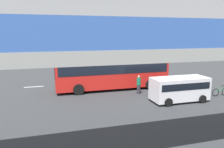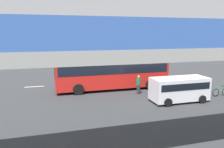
{
  "view_description": "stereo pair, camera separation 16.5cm",
  "coord_description": "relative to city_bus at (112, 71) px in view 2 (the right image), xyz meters",
  "views": [
    {
      "loc": [
        6.36,
        21.21,
        5.69
      ],
      "look_at": [
        0.17,
        0.03,
        1.6
      ],
      "focal_mm": 35.21,
      "sensor_mm": 36.0,
      "label": 1
    },
    {
      "loc": [
        6.2,
        21.26,
        5.69
      ],
      "look_at": [
        0.17,
        0.03,
        1.6
      ],
      "focal_mm": 35.21,
      "sensor_mm": 36.0,
      "label": 2
    }
  ],
  "objects": [
    {
      "name": "ground",
      "position": [
        -0.1,
        0.08,
        -1.88
      ],
      "size": [
        80.0,
        80.0,
        0.0
      ],
      "primitive_type": "plane",
      "color": "#2D3033"
    },
    {
      "name": "city_bus",
      "position": [
        0.0,
        0.0,
        0.0
      ],
      "size": [
        11.54,
        2.85,
        3.15
      ],
      "color": "red",
      "rests_on": "ground"
    },
    {
      "name": "parked_van",
      "position": [
        -4.26,
        5.62,
        -0.7
      ],
      "size": [
        4.8,
        2.17,
        2.05
      ],
      "color": "silver",
      "rests_on": "ground"
    },
    {
      "name": "bicycle_green",
      "position": [
        -8.87,
        5.27,
        -1.51
      ],
      "size": [
        1.77,
        0.44,
        0.96
      ],
      "color": "black",
      "rests_on": "ground"
    },
    {
      "name": "pedestrian",
      "position": [
        -1.86,
        2.52,
        -1.0
      ],
      "size": [
        0.38,
        0.38,
        1.79
      ],
      "color": "#2D2D38",
      "rests_on": "ground"
    },
    {
      "name": "traffic_sign",
      "position": [
        -2.79,
        -4.01,
        0.01
      ],
      "size": [
        0.08,
        0.6,
        2.8
      ],
      "color": "slate",
      "rests_on": "ground"
    },
    {
      "name": "lane_dash_leftmost",
      "position": [
        -8.1,
        -3.23,
        -1.88
      ],
      "size": [
        2.0,
        0.2,
        0.01
      ],
      "primitive_type": "cube",
      "color": "silver",
      "rests_on": "ground"
    },
    {
      "name": "lane_dash_left",
      "position": [
        -4.1,
        -3.23,
        -1.88
      ],
      "size": [
        2.0,
        0.2,
        0.01
      ],
      "primitive_type": "cube",
      "color": "silver",
      "rests_on": "ground"
    },
    {
      "name": "lane_dash_centre",
      "position": [
        -0.1,
        -3.23,
        -1.88
      ],
      "size": [
        2.0,
        0.2,
        0.01
      ],
      "primitive_type": "cube",
      "color": "silver",
      "rests_on": "ground"
    },
    {
      "name": "lane_dash_right",
      "position": [
        3.9,
        -3.23,
        -1.88
      ],
      "size": [
        2.0,
        0.2,
        0.01
      ],
      "primitive_type": "cube",
      "color": "silver",
      "rests_on": "ground"
    },
    {
      "name": "lane_dash_rightmost",
      "position": [
        7.9,
        -3.23,
        -1.88
      ],
      "size": [
        2.0,
        0.2,
        0.01
      ],
      "primitive_type": "cube",
      "color": "silver",
      "rests_on": "ground"
    },
    {
      "name": "pedestrian_overpass",
      "position": [
        -0.1,
        13.01,
        2.69
      ],
      "size": [
        28.01,
        2.6,
        6.24
      ],
      "color": "gray",
      "rests_on": "ground"
    }
  ]
}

